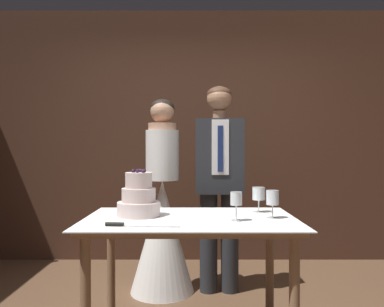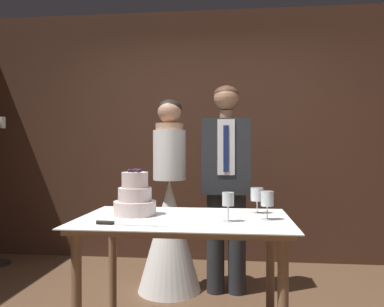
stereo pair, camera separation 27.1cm
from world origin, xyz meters
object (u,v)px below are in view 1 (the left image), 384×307
Objects in this scene: tiered_cake at (140,199)px; groom at (221,176)px; wine_glass_near at (260,194)px; wine_glass_far at (274,199)px; cake_knife at (129,225)px; wine_glass_middle at (238,200)px; cake_table at (192,234)px; bride at (164,221)px.

groom reaches higher than tiered_cake.
wine_glass_near is 0.22m from wine_glass_far.
wine_glass_middle is at bearing 19.85° from cake_knife.
wine_glass_middle is at bearing -88.68° from groom.
groom reaches higher than cake_table.
cake_table is at bearing 178.01° from wine_glass_far.
cake_knife is at bearing -92.37° from tiered_cake.
bride is (0.08, 0.87, -0.30)m from tiered_cake.
wine_glass_near is at bearing 10.61° from tiered_cake.
wine_glass_near is 0.75m from groom.
bride is (-0.69, 0.72, -0.31)m from wine_glass_near.
bride is (-0.51, 1.02, -0.32)m from wine_glass_middle.
tiered_cake is 0.18× the size of bride.
wine_glass_far is 0.10× the size of bride.
wine_glass_far is (0.23, 0.08, -0.01)m from wine_glass_middle.
wine_glass_near is (0.77, 0.14, 0.01)m from tiered_cake.
bride reaches higher than wine_glass_middle.
cake_knife is at bearing -142.09° from cake_table.
cake_knife is 0.92m from wine_glass_near.
cake_table is 0.73× the size of groom.
groom is (0.56, 0.86, 0.08)m from tiered_cake.
bride is (-0.24, 0.92, -0.09)m from cake_table.
groom is at bearing 75.29° from cake_table.
cake_table is at bearing 42.85° from cake_knife.
wine_glass_middle is (0.60, 0.16, 0.12)m from cake_knife.
wine_glass_middle is at bearing -15.14° from tiered_cake.
wine_glass_near is 0.10× the size of bride.
wine_glass_near is 0.98× the size of wine_glass_middle.
bride is (0.09, 1.18, -0.20)m from cake_knife.
cake_knife is (-0.01, -0.32, -0.10)m from tiered_cake.
wine_glass_far reaches higher than cake_knife.
cake_table is 0.78× the size of bride.
bride is at bearing 133.85° from wine_glass_near.
bride is 0.94× the size of groom.
cake_knife is at bearing -165.09° from wine_glass_middle.
bride is 0.62m from groom.
wine_glass_middle is at bearing -121.32° from wine_glass_near.
tiered_cake reaches higher than cake_knife.
cake_table is 7.56× the size of wine_glass_middle.
cake_table is 0.44m from cake_knife.
cake_knife is 0.25× the size of bride.
wine_glass_middle is (0.59, -0.16, 0.01)m from tiered_cake.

